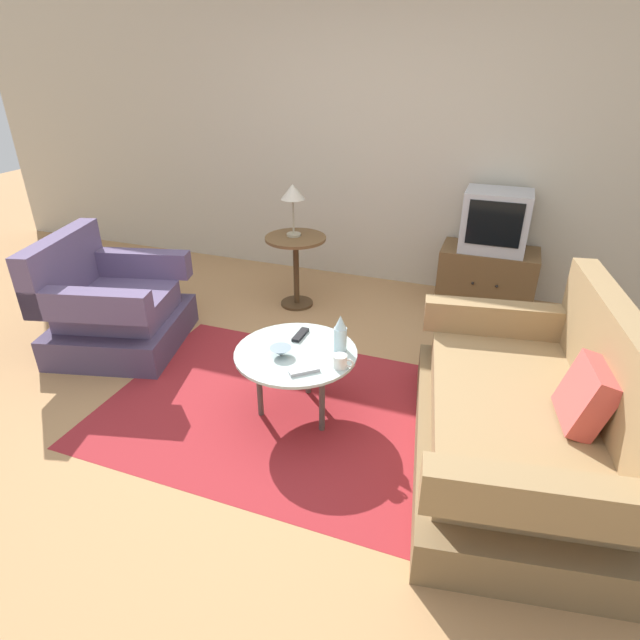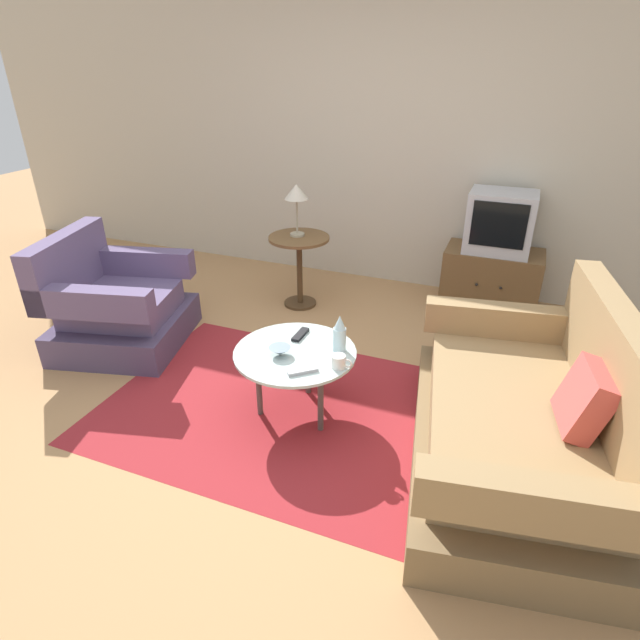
% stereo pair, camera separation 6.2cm
% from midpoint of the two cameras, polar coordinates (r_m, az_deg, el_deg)
% --- Properties ---
extents(ground_plane, '(16.00, 16.00, 0.00)m').
position_cam_midpoint_polar(ground_plane, '(3.37, -3.53, -9.57)').
color(ground_plane, '#AD7F51').
extents(back_wall, '(9.00, 0.12, 2.70)m').
position_cam_midpoint_polar(back_wall, '(4.96, 8.14, 19.38)').
color(back_wall, '#BCB29E').
rests_on(back_wall, ground).
extents(area_rug, '(2.45, 1.64, 0.00)m').
position_cam_midpoint_polar(area_rug, '(3.32, -2.08, -10.13)').
color(area_rug, maroon).
rests_on(area_rug, ground).
extents(armchair, '(1.08, 1.11, 0.86)m').
position_cam_midpoint_polar(armchair, '(4.22, -21.30, 1.30)').
color(armchair, '#4B3E5C').
rests_on(armchair, ground).
extents(couch, '(1.24, 1.81, 0.94)m').
position_cam_midpoint_polar(couch, '(2.95, 22.38, -10.86)').
color(couch, brown).
rests_on(couch, ground).
extents(coffee_table, '(0.74, 0.74, 0.45)m').
position_cam_midpoint_polar(coffee_table, '(3.09, -2.21, -4.14)').
color(coffee_table, '#B2C6C1').
rests_on(coffee_table, ground).
extents(side_table, '(0.52, 0.52, 0.64)m').
position_cam_midpoint_polar(side_table, '(4.50, -1.91, 7.08)').
color(side_table, brown).
rests_on(side_table, ground).
extents(tv_stand, '(0.81, 0.47, 0.52)m').
position_cam_midpoint_polar(tv_stand, '(4.79, 18.76, 4.33)').
color(tv_stand, brown).
rests_on(tv_stand, ground).
extents(television, '(0.53, 0.41, 0.51)m').
position_cam_midpoint_polar(television, '(4.62, 19.72, 10.19)').
color(television, '#B7B7BC').
rests_on(television, tv_stand).
extents(table_lamp, '(0.20, 0.20, 0.44)m').
position_cam_midpoint_polar(table_lamp, '(4.37, -2.21, 13.75)').
color(table_lamp, '#9E937A').
rests_on(table_lamp, side_table).
extents(vase, '(0.08, 0.08, 0.23)m').
position_cam_midpoint_polar(vase, '(3.03, 2.77, -1.58)').
color(vase, silver).
rests_on(vase, coffee_table).
extents(mug, '(0.12, 0.08, 0.08)m').
position_cam_midpoint_polar(mug, '(2.90, 2.75, -4.64)').
color(mug, white).
rests_on(mug, coffee_table).
extents(bowl, '(0.13, 0.13, 0.05)m').
position_cam_midpoint_polar(bowl, '(3.02, -3.90, -3.47)').
color(bowl, slate).
rests_on(bowl, coffee_table).
extents(tv_remote_dark, '(0.05, 0.17, 0.02)m').
position_cam_midpoint_polar(tv_remote_dark, '(3.23, -1.65, -1.62)').
color(tv_remote_dark, black).
rests_on(tv_remote_dark, coffee_table).
extents(tv_remote_silver, '(0.16, 0.15, 0.02)m').
position_cam_midpoint_polar(tv_remote_silver, '(2.87, -1.33, -5.67)').
color(tv_remote_silver, '#B2B2B7').
rests_on(tv_remote_silver, coffee_table).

